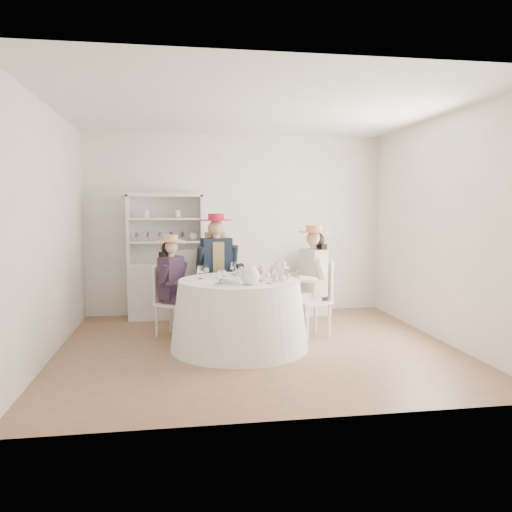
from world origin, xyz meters
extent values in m
plane|color=brown|center=(0.00, 0.00, 0.00)|extent=(4.50, 4.50, 0.00)
plane|color=white|center=(0.00, 0.00, 2.70)|extent=(4.50, 4.50, 0.00)
plane|color=silver|center=(0.00, 2.00, 1.35)|extent=(4.50, 0.00, 4.50)
plane|color=silver|center=(0.00, -2.00, 1.35)|extent=(4.50, 0.00, 4.50)
plane|color=silver|center=(-2.25, 0.00, 1.35)|extent=(0.00, 4.50, 4.50)
plane|color=silver|center=(2.25, 0.00, 1.35)|extent=(0.00, 4.50, 4.50)
cone|color=white|center=(-0.21, 0.02, 0.39)|extent=(1.58, 1.58, 0.77)
cylinder|color=white|center=(-0.21, 0.02, 0.78)|extent=(1.38, 1.38, 0.02)
cube|color=silver|center=(-1.06, 1.75, 0.40)|extent=(1.14, 0.78, 0.80)
cube|color=silver|center=(-1.06, 1.93, 1.30)|extent=(1.00, 0.44, 0.98)
cube|color=silver|center=(-1.06, 1.75, 1.79)|extent=(1.14, 0.78, 0.05)
cube|color=silver|center=(-1.58, 1.75, 1.30)|extent=(0.19, 0.39, 0.98)
cube|color=silver|center=(-0.55, 1.75, 1.30)|extent=(0.19, 0.39, 0.98)
cube|color=silver|center=(-1.06, 1.75, 1.12)|extent=(1.06, 0.71, 0.03)
cube|color=silver|center=(-1.06, 1.75, 1.45)|extent=(1.06, 0.71, 0.03)
sphere|color=white|center=(-0.66, 1.75, 1.19)|extent=(0.13, 0.13, 0.13)
cube|color=silver|center=(1.14, 1.71, 0.33)|extent=(0.47, 0.47, 0.66)
cylinder|color=black|center=(1.14, 1.71, 0.82)|extent=(0.34, 0.34, 0.31)
cube|color=silver|center=(-0.96, 0.70, 0.41)|extent=(0.50, 0.50, 0.04)
cylinder|color=silver|center=(-0.93, 0.50, 0.20)|extent=(0.03, 0.03, 0.40)
cylinder|color=silver|center=(-0.76, 0.73, 0.20)|extent=(0.03, 0.03, 0.40)
cylinder|color=silver|center=(-1.16, 0.67, 0.20)|extent=(0.03, 0.03, 0.40)
cylinder|color=silver|center=(-0.99, 0.90, 0.20)|extent=(0.03, 0.03, 0.40)
cube|color=silver|center=(-1.09, 0.80, 0.65)|extent=(0.22, 0.29, 0.45)
cube|color=black|center=(-0.98, 0.71, 0.74)|extent=(0.34, 0.37, 0.52)
cube|color=black|center=(-0.92, 0.57, 0.48)|extent=(0.32, 0.28, 0.11)
cylinder|color=black|center=(-0.82, 0.50, 0.21)|extent=(0.09, 0.09, 0.41)
cylinder|color=black|center=(-1.06, 0.54, 0.80)|extent=(0.17, 0.16, 0.25)
cube|color=black|center=(-0.83, 0.70, 0.48)|extent=(0.32, 0.28, 0.11)
cylinder|color=black|center=(-0.73, 0.63, 0.21)|extent=(0.09, 0.09, 0.41)
cylinder|color=black|center=(-0.84, 0.84, 0.80)|extent=(0.17, 0.16, 0.25)
cylinder|color=#D8A889|center=(-0.98, 0.71, 1.02)|extent=(0.08, 0.08, 0.07)
sphere|color=#D8A889|center=(-0.98, 0.71, 1.12)|extent=(0.17, 0.17, 0.17)
sphere|color=black|center=(-1.01, 0.74, 1.10)|extent=(0.17, 0.17, 0.17)
cube|color=black|center=(-1.04, 0.76, 0.89)|extent=(0.19, 0.22, 0.34)
cylinder|color=tan|center=(-0.98, 0.71, 1.20)|extent=(0.36, 0.36, 0.01)
cylinder|color=tan|center=(-0.98, 0.71, 1.23)|extent=(0.18, 0.18, 0.07)
cube|color=silver|center=(-0.38, 1.02, 0.49)|extent=(0.50, 0.50, 0.04)
cylinder|color=silver|center=(-0.52, 0.82, 0.24)|extent=(0.04, 0.04, 0.48)
cylinder|color=silver|center=(-0.18, 0.88, 0.24)|extent=(0.04, 0.04, 0.48)
cylinder|color=silver|center=(-0.58, 1.17, 0.24)|extent=(0.04, 0.04, 0.48)
cylinder|color=silver|center=(-0.24, 1.22, 0.24)|extent=(0.04, 0.04, 0.48)
cube|color=silver|center=(-0.41, 1.22, 0.78)|extent=(0.41, 0.10, 0.54)
cube|color=black|center=(-0.38, 1.05, 0.89)|extent=(0.42, 0.28, 0.63)
cube|color=tan|center=(-0.38, 1.05, 0.89)|extent=(0.19, 0.26, 0.54)
cube|color=black|center=(-0.46, 0.88, 0.57)|extent=(0.20, 0.39, 0.13)
cylinder|color=black|center=(-0.43, 0.73, 0.25)|extent=(0.11, 0.11, 0.50)
cylinder|color=black|center=(-0.60, 0.97, 0.97)|extent=(0.13, 0.20, 0.30)
cube|color=black|center=(-0.26, 0.91, 0.57)|extent=(0.20, 0.39, 0.13)
cylinder|color=black|center=(-0.24, 0.76, 0.25)|extent=(0.11, 0.11, 0.50)
cylinder|color=black|center=(-0.16, 1.04, 0.97)|extent=(0.13, 0.20, 0.30)
cylinder|color=#D8A889|center=(-0.38, 1.05, 1.23)|extent=(0.10, 0.10, 0.09)
sphere|color=#D8A889|center=(-0.38, 1.05, 1.34)|extent=(0.21, 0.21, 0.21)
sphere|color=tan|center=(-0.39, 1.09, 1.33)|extent=(0.21, 0.21, 0.21)
cube|color=tan|center=(-0.40, 1.13, 1.07)|extent=(0.27, 0.13, 0.41)
cylinder|color=#BE1C3D|center=(-0.38, 1.05, 1.44)|extent=(0.43, 0.43, 0.01)
cylinder|color=#BE1C3D|center=(-0.38, 1.05, 1.49)|extent=(0.22, 0.22, 0.09)
cube|color=silver|center=(0.75, 0.38, 0.44)|extent=(0.49, 0.49, 0.04)
cylinder|color=silver|center=(0.55, 0.48, 0.22)|extent=(0.04, 0.04, 0.43)
cylinder|color=silver|center=(0.64, 0.18, 0.22)|extent=(0.04, 0.04, 0.43)
cylinder|color=silver|center=(0.85, 0.58, 0.22)|extent=(0.04, 0.04, 0.43)
cylinder|color=silver|center=(0.94, 0.27, 0.22)|extent=(0.04, 0.04, 0.43)
cube|color=silver|center=(0.92, 0.43, 0.71)|extent=(0.14, 0.37, 0.49)
cube|color=beige|center=(0.77, 0.38, 0.81)|extent=(0.29, 0.40, 0.57)
cube|color=beige|center=(0.61, 0.43, 0.52)|extent=(0.36, 0.22, 0.12)
cylinder|color=beige|center=(0.48, 0.39, 0.23)|extent=(0.10, 0.10, 0.45)
cylinder|color=beige|center=(0.67, 0.57, 0.88)|extent=(0.19, 0.14, 0.27)
cube|color=beige|center=(0.66, 0.26, 0.52)|extent=(0.36, 0.22, 0.12)
cylinder|color=beige|center=(0.53, 0.22, 0.23)|extent=(0.10, 0.10, 0.45)
cylinder|color=beige|center=(0.79, 0.18, 0.88)|extent=(0.19, 0.14, 0.27)
cylinder|color=#D8A889|center=(0.77, 0.38, 1.11)|extent=(0.09, 0.09, 0.08)
sphere|color=#D8A889|center=(0.77, 0.38, 1.22)|extent=(0.19, 0.19, 0.19)
sphere|color=black|center=(0.81, 0.40, 1.21)|extent=(0.19, 0.19, 0.19)
cube|color=black|center=(0.84, 0.41, 0.98)|extent=(0.14, 0.25, 0.37)
cylinder|color=tan|center=(0.77, 0.38, 1.31)|extent=(0.39, 0.39, 0.01)
cylinder|color=tan|center=(0.77, 0.38, 1.35)|extent=(0.20, 0.20, 0.08)
cube|color=silver|center=(-0.81, 1.37, 0.48)|extent=(0.46, 0.46, 0.04)
cylinder|color=silver|center=(-0.65, 1.55, 0.24)|extent=(0.04, 0.04, 0.47)
cylinder|color=silver|center=(-0.99, 1.53, 0.24)|extent=(0.04, 0.04, 0.47)
cylinder|color=silver|center=(-0.63, 1.21, 0.24)|extent=(0.04, 0.04, 0.47)
cylinder|color=silver|center=(-0.97, 1.19, 0.24)|extent=(0.04, 0.04, 0.47)
cube|color=silver|center=(-0.79, 1.18, 0.77)|extent=(0.41, 0.06, 0.53)
imported|color=white|center=(-0.38, 0.21, 0.83)|extent=(0.11, 0.11, 0.08)
imported|color=white|center=(-0.18, 0.31, 0.83)|extent=(0.10, 0.10, 0.07)
imported|color=white|center=(0.01, 0.20, 0.83)|extent=(0.12, 0.12, 0.07)
imported|color=white|center=(-0.01, -0.05, 0.82)|extent=(0.30, 0.30, 0.06)
sphere|color=pink|center=(0.07, 0.01, 0.89)|extent=(0.07, 0.07, 0.07)
sphere|color=white|center=(0.05, 0.04, 0.89)|extent=(0.07, 0.07, 0.07)
sphere|color=pink|center=(0.02, 0.07, 0.89)|extent=(0.07, 0.07, 0.07)
sphere|color=white|center=(-0.02, 0.07, 0.89)|extent=(0.07, 0.07, 0.07)
sphere|color=pink|center=(-0.05, 0.04, 0.89)|extent=(0.07, 0.07, 0.07)
sphere|color=white|center=(-0.06, 0.01, 0.89)|extent=(0.07, 0.07, 0.07)
sphere|color=pink|center=(-0.05, -0.03, 0.89)|extent=(0.07, 0.07, 0.07)
sphere|color=white|center=(-0.02, -0.05, 0.89)|extent=(0.07, 0.07, 0.07)
sphere|color=pink|center=(0.02, -0.05, 0.89)|extent=(0.07, 0.07, 0.07)
sphere|color=white|center=(0.05, -0.03, 0.89)|extent=(0.07, 0.07, 0.07)
sphere|color=white|center=(-0.13, -0.38, 0.88)|extent=(0.20, 0.20, 0.20)
cylinder|color=white|center=(-0.01, -0.38, 0.89)|extent=(0.12, 0.03, 0.10)
cylinder|color=white|center=(-0.13, -0.38, 0.98)|extent=(0.04, 0.04, 0.02)
cylinder|color=white|center=(-0.38, -0.31, 0.80)|extent=(0.28, 0.28, 0.01)
cube|color=beige|center=(-0.44, -0.33, 0.82)|extent=(0.06, 0.04, 0.03)
cube|color=beige|center=(-0.38, -0.31, 0.84)|extent=(0.07, 0.06, 0.03)
cube|color=beige|center=(-0.33, -0.28, 0.82)|extent=(0.08, 0.07, 0.03)
cube|color=beige|center=(-0.41, -0.26, 0.84)|extent=(0.08, 0.08, 0.03)
cube|color=beige|center=(-0.35, -0.35, 0.82)|extent=(0.07, 0.08, 0.03)
cylinder|color=white|center=(0.25, -0.14, 0.80)|extent=(0.23, 0.23, 0.01)
cylinder|color=white|center=(0.25, -0.14, 0.87)|extent=(0.02, 0.02, 0.15)
cylinder|color=white|center=(0.25, -0.14, 0.94)|extent=(0.17, 0.17, 0.01)
camera|label=1|loc=(-0.89, -5.56, 1.60)|focal=35.00mm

